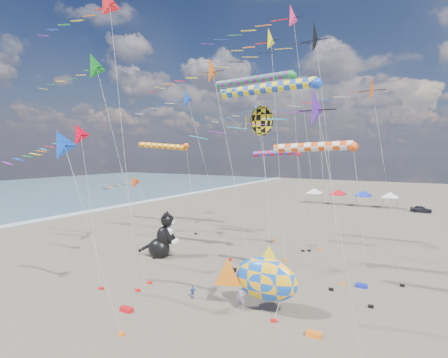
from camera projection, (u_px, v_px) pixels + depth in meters
ground at (151, 334)px, 21.23m from camera, size 260.00×260.00×0.00m
delta_kite_0 at (274, 19)px, 40.56m from camera, size 17.06×2.88×28.30m
delta_kite_1 at (73, 150)px, 22.13m from camera, size 9.62×2.00×12.51m
delta_kite_2 at (363, 94)px, 29.24m from camera, size 10.75×2.32×17.41m
delta_kite_3 at (255, 41)px, 35.41m from camera, size 10.85×2.41×23.80m
delta_kite_4 at (188, 101)px, 36.97m from camera, size 11.37×2.04×17.86m
delta_kite_5 at (215, 73)px, 29.52m from camera, size 10.24×2.37×19.23m
delta_kite_6 at (108, 72)px, 30.11m from camera, size 10.88×2.36×19.45m
delta_kite_7 at (100, 7)px, 27.73m from camera, size 11.13×2.45×24.08m
delta_kite_8 at (134, 185)px, 47.43m from camera, size 10.77×1.83×7.95m
delta_kite_9 at (303, 41)px, 29.46m from camera, size 12.69×2.89×22.11m
delta_kite_10 at (247, 114)px, 44.34m from camera, size 9.09×1.82×17.27m
delta_kite_11 at (301, 117)px, 16.99m from camera, size 9.19×1.96×14.08m
delta_kite_12 at (66, 138)px, 29.02m from camera, size 8.57×1.92×13.53m
windsock_0 at (272, 88)px, 29.23m from camera, size 10.04×0.89×16.89m
windsock_1 at (279, 154)px, 40.03m from camera, size 6.94×0.74×11.36m
windsock_2 at (257, 80)px, 40.28m from camera, size 11.07×0.93×19.95m
windsock_3 at (165, 146)px, 48.73m from camera, size 9.79×0.78×12.34m
windsock_4 at (317, 148)px, 25.94m from camera, size 7.54×0.71×11.80m
angelfish_kite at (259, 122)px, 31.09m from camera, size 3.74×3.02×15.16m
cat_inflatable at (161, 234)px, 36.61m from camera, size 4.10×3.04×4.97m
fish_inflatable at (265, 279)px, 23.94m from camera, size 6.18×3.28×4.71m
person_adult at (241, 298)px, 24.36m from camera, size 0.67×0.45×1.81m
child_green at (251, 288)px, 26.96m from camera, size 0.62×0.54×1.10m
child_blue at (192, 292)px, 26.39m from camera, size 0.57×0.56×0.96m
kite_bag_0 at (362, 286)px, 28.54m from camera, size 0.90×0.44×0.30m
kite_bag_1 at (314, 334)px, 20.90m from camera, size 0.90×0.44×0.30m
kite_bag_2 at (236, 270)px, 32.30m from camera, size 0.90×0.44×0.30m
kite_bag_3 at (126, 309)px, 24.21m from camera, size 0.90×0.44×0.30m
tent_row at (350, 191)px, 72.41m from camera, size 19.20×4.20×3.80m
parked_car at (421, 209)px, 64.58m from camera, size 3.76×1.90×1.23m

